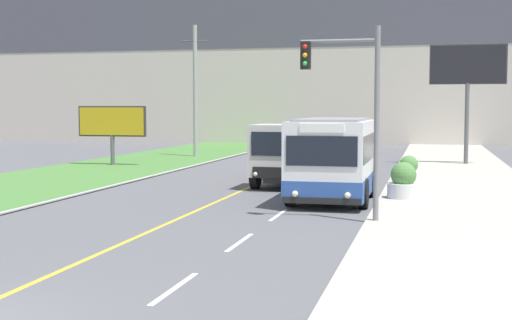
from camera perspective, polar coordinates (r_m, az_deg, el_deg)
The scene contains 10 objects.
lane_marking_centre at distance 13.68m, azimuth -17.26°, elevation -10.02°, with size 2.88×140.00×0.01m.
apartment_block_background at distance 68.41m, azimuth 7.74°, elevation 11.84°, with size 80.00×8.04×24.78m.
city_bus at distance 25.11m, azimuth 6.16°, elevation 0.01°, with size 2.72×5.46×2.93m.
dump_truck at distance 29.88m, azimuth 2.47°, elevation 0.38°, with size 2.43×7.00×2.62m.
utility_pole_far at distance 47.87m, azimuth -4.89°, elevation 5.57°, with size 1.80×0.28×8.75m.
traffic_light_mast at distance 20.63m, azimuth 7.81°, elevation 4.94°, with size 2.28×0.32×5.62m.
billboard_large at distance 42.61m, azimuth 16.59°, elevation 6.83°, with size 4.26×0.24×6.89m.
billboard_small at distance 41.46m, azimuth -11.44°, elevation 2.92°, with size 4.09×0.24×3.39m.
planter_round_near at distance 25.97m, azimuth 11.71°, elevation -1.76°, with size 1.14×1.14×1.30m.
planter_round_second at distance 31.43m, azimuth 12.12°, elevation -0.83°, with size 0.99×0.99×1.17m.
Camera 1 is at (7.28, -8.97, 3.33)m, focal length 50.00 mm.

